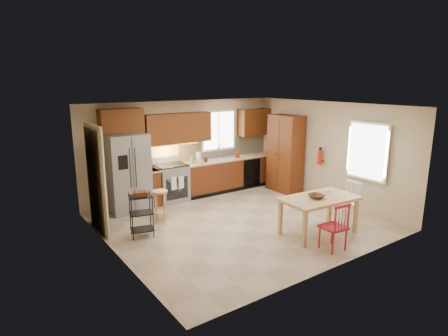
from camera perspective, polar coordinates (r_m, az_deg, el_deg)
The scene contains 33 objects.
floor at distance 8.23m, azimuth 2.56°, elevation -8.19°, with size 5.50×5.50×0.00m, color tan.
ceiling at distance 7.68m, azimuth 2.76°, elevation 9.45°, with size 5.50×5.00×0.02m, color silver.
wall_back at distance 9.92m, azimuth -6.18°, elevation 2.96°, with size 5.50×0.02×2.50m, color #CCB793.
wall_front at distance 6.14m, azimuth 17.05°, elevation -3.96°, with size 5.50×0.02×2.50m, color #CCB793.
wall_left at distance 6.60m, azimuth -16.66°, elevation -2.74°, with size 0.02×5.00×2.50m, color #CCB793.
wall_right at distance 9.75m, azimuth 15.60°, elevation 2.37°, with size 0.02×5.00×2.50m, color #CCB793.
refrigerator at distance 8.96m, azimuth -14.51°, elevation -0.71°, with size 0.92×0.75×1.82m, color gray.
range_stove at distance 9.57m, azimuth -8.04°, elevation -2.32°, with size 0.76×0.63×0.92m, color gray.
base_cabinet_narrow at distance 9.36m, azimuth -11.08°, elevation -2.86°, with size 0.30×0.60×0.90m, color #5A2710.
base_cabinet_run at distance 10.51m, azimuth 0.89°, elevation -0.84°, with size 2.92×0.60×0.90m, color #5A2710.
dishwasher at distance 10.62m, azimuth 4.26°, elevation -0.73°, with size 0.60×0.02×0.78m, color black.
backsplash at distance 10.59m, azimuth -0.00°, elevation 3.28°, with size 2.92×0.03×0.55m, color beige.
upper_over_fridge at distance 8.95m, azimuth -15.41°, elevation 6.96°, with size 1.00×0.35×0.55m, color #602D10.
upper_left_block at distance 9.56m, azimuth -7.08°, elevation 6.04°, with size 1.80×0.35×0.75m, color #602D10.
upper_right_block at distance 10.95m, azimuth 4.64°, elevation 7.00°, with size 1.00×0.35×0.75m, color #602D10.
window_back at distance 10.41m, azimuth -0.85°, elevation 5.75°, with size 1.12×0.04×1.12m, color white.
sink at distance 10.31m, azimuth 0.04°, elevation 1.22°, with size 0.62×0.46×0.16m, color gray.
undercab_glow at distance 9.46m, azimuth -8.54°, elevation 3.50°, with size 1.60×0.30×0.01m, color #FFBF66.
soap_bottle at distance 10.42m, azimuth 2.07°, elevation 2.11°, with size 0.09×0.09×0.19m, color #AE1E0C.
paper_towel at distance 9.78m, azimuth -3.88°, elevation 1.61°, with size 0.12×0.12×0.28m, color white.
canister_steel at distance 9.69m, azimuth -4.89°, elevation 1.18°, with size 0.11×0.11×0.18m, color gray.
canister_wood at distance 9.87m, azimuth -2.79°, elevation 1.32°, with size 0.10×0.10×0.14m, color #532C16.
pantry at distance 10.35m, azimuth 9.29°, elevation 2.17°, with size 0.50×0.95×2.10m, color #5A2710.
fire_extinguisher at distance 9.78m, azimuth 14.42°, elevation 1.58°, with size 0.12×0.12×0.36m, color #AE1E0C.
window_right at distance 8.99m, azimuth 21.02°, elevation 2.38°, with size 0.04×1.02×1.32m, color white.
doorway at distance 7.88m, azimuth -19.04°, elevation -1.86°, with size 0.04×0.95×2.10m, color #8C7A59.
dining_table at distance 7.74m, azimuth 14.19°, elevation -7.07°, with size 1.52×0.86×0.74m, color tan, non-canonical shape.
chair_red at distance 7.08m, azimuth 16.33°, elevation -8.50°, with size 0.42×0.42×0.90m, color maroon, non-canonical shape.
chair_white at distance 8.46m, azimuth 18.22°, elevation -5.06°, with size 0.42×0.42×0.90m, color white, non-canonical shape.
table_bowl at distance 7.55m, azimuth 13.87°, elevation -4.52°, with size 0.31×0.31×0.08m, color #532C16.
table_jar at distance 7.92m, azimuth 15.43°, elevation -3.57°, with size 0.11×0.11×0.13m, color white.
bar_stool at distance 8.29m, azimuth -9.67°, elevation -5.69°, with size 0.33×0.33×0.69m, color tan, non-canonical shape.
utility_cart at distance 7.53m, azimuth -12.46°, elevation -7.05°, with size 0.44×0.34×0.87m, color black, non-canonical shape.
Camera 1 is at (-4.68, -6.07, 3.00)m, focal length 30.00 mm.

